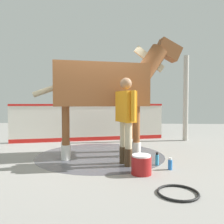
# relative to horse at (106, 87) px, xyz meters

# --- Properties ---
(ground_plane) EXTENTS (16.00, 16.00, 0.02)m
(ground_plane) POSITION_rel_horse_xyz_m (-0.18, 0.39, -1.58)
(ground_plane) COLOR gray
(wet_patch) EXTENTS (2.91, 2.91, 0.00)m
(wet_patch) POSITION_rel_horse_xyz_m (-0.03, 0.12, -1.57)
(wet_patch) COLOR #4C4C54
(wet_patch) RESTS_ON ground
(barrier_wall) EXTENTS (1.35, 4.71, 1.17)m
(barrier_wall) POSITION_rel_horse_xyz_m (1.91, 0.65, -1.02)
(barrier_wall) COLOR silver
(barrier_wall) RESTS_ON ground
(roof_post_near) EXTENTS (0.16, 0.16, 2.70)m
(roof_post_near) POSITION_rel_horse_xyz_m (2.11, -2.39, -0.22)
(roof_post_near) COLOR #B7B2A8
(roof_post_near) RESTS_ON ground
(horse) EXTENTS (1.43, 3.39, 2.75)m
(horse) POSITION_rel_horse_xyz_m (0.00, 0.00, 0.00)
(horse) COLOR brown
(horse) RESTS_ON ground
(handler) EXTENTS (0.62, 0.42, 1.69)m
(handler) POSITION_rel_horse_xyz_m (-0.79, -0.45, -0.59)
(handler) COLOR #47331E
(handler) RESTS_ON ground
(wash_bucket) EXTENTS (0.34, 0.34, 0.33)m
(wash_bucket) POSITION_rel_horse_xyz_m (-1.36, -0.71, -1.40)
(wash_bucket) COLOR maroon
(wash_bucket) RESTS_ON ground
(bottle_shampoo) EXTENTS (0.07, 0.07, 0.25)m
(bottle_shampoo) POSITION_rel_horse_xyz_m (-0.79, -1.05, -1.45)
(bottle_shampoo) COLOR #3399CC
(bottle_shampoo) RESTS_ON ground
(bottle_spray) EXTENTS (0.08, 0.08, 0.22)m
(bottle_spray) POSITION_rel_horse_xyz_m (-1.08, -1.25, -1.47)
(bottle_spray) COLOR blue
(bottle_spray) RESTS_ON ground
(hose_coil) EXTENTS (0.55, 0.55, 0.03)m
(hose_coil) POSITION_rel_horse_xyz_m (-2.15, -1.12, -1.55)
(hose_coil) COLOR black
(hose_coil) RESTS_ON ground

